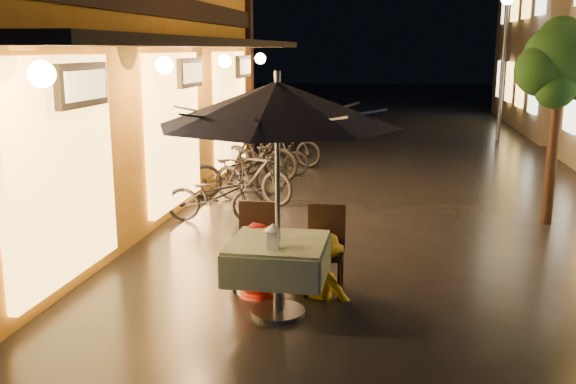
% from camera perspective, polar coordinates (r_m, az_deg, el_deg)
% --- Properties ---
extents(ground, '(90.00, 90.00, 0.00)m').
position_cam_1_polar(ground, '(6.29, 8.46, -12.58)').
color(ground, black).
rests_on(ground, ground).
extents(street_tree, '(1.43, 1.20, 3.15)m').
position_cam_1_polar(street_tree, '(10.48, 23.10, 10.30)').
color(street_tree, black).
rests_on(street_tree, ground).
extents(streetlamp_far, '(0.36, 0.36, 4.23)m').
position_cam_1_polar(streetlamp_far, '(19.92, 18.70, 12.72)').
color(streetlamp_far, '#59595E').
rests_on(streetlamp_far, ground).
extents(cafe_table, '(0.99, 0.99, 0.78)m').
position_cam_1_polar(cafe_table, '(6.51, -0.90, -5.98)').
color(cafe_table, '#59595E').
rests_on(cafe_table, ground).
extents(patio_umbrella, '(2.38, 2.38, 2.46)m').
position_cam_1_polar(patio_umbrella, '(6.19, -0.95, 7.83)').
color(patio_umbrella, '#59595E').
rests_on(patio_umbrella, ground).
extents(cafe_chair_left, '(0.42, 0.42, 0.97)m').
position_cam_1_polar(cafe_chair_left, '(7.29, -2.93, -4.35)').
color(cafe_chair_left, black).
rests_on(cafe_chair_left, ground).
extents(cafe_chair_right, '(0.42, 0.42, 0.97)m').
position_cam_1_polar(cafe_chair_right, '(7.17, 3.35, -4.66)').
color(cafe_chair_right, black).
rests_on(cafe_chair_right, ground).
extents(table_lantern, '(0.16, 0.16, 0.25)m').
position_cam_1_polar(table_lantern, '(6.18, -1.34, -3.81)').
color(table_lantern, white).
rests_on(table_lantern, cafe_table).
extents(person_orange, '(0.92, 0.82, 1.58)m').
position_cam_1_polar(person_orange, '(7.03, -2.79, -2.88)').
color(person_orange, red).
rests_on(person_orange, ground).
extents(person_yellow, '(1.02, 0.79, 1.40)m').
position_cam_1_polar(person_yellow, '(6.99, 3.04, -3.74)').
color(person_yellow, '#D39900').
rests_on(person_yellow, ground).
extents(bicycle_0, '(1.61, 0.65, 0.83)m').
position_cam_1_polar(bicycle_0, '(10.08, -6.45, -0.36)').
color(bicycle_0, black).
rests_on(bicycle_0, ground).
extents(bicycle_1, '(1.68, 1.01, 0.97)m').
position_cam_1_polar(bicycle_1, '(11.22, -3.17, 1.42)').
color(bicycle_1, black).
rests_on(bicycle_1, ground).
extents(bicycle_2, '(1.96, 1.35, 0.98)m').
position_cam_1_polar(bicycle_2, '(11.73, -4.46, 1.90)').
color(bicycle_2, black).
rests_on(bicycle_2, ground).
extents(bicycle_3, '(1.85, 1.05, 1.07)m').
position_cam_1_polar(bicycle_3, '(13.26, -2.57, 3.38)').
color(bicycle_3, black).
rests_on(bicycle_3, ground).
extents(bicycle_4, '(1.59, 0.59, 0.83)m').
position_cam_1_polar(bicycle_4, '(13.78, -1.41, 3.23)').
color(bicycle_4, black).
rests_on(bicycle_4, ground).
extents(bicycle_5, '(1.68, 0.90, 0.97)m').
position_cam_1_polar(bicycle_5, '(14.80, 0.07, 4.17)').
color(bicycle_5, black).
rests_on(bicycle_5, ground).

